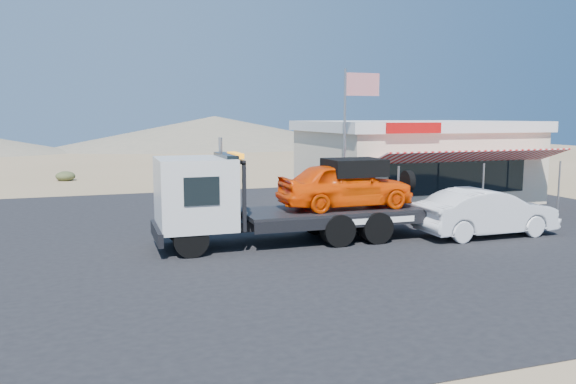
# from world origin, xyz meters

# --- Properties ---
(ground) EXTENTS (120.00, 120.00, 0.00)m
(ground) POSITION_xyz_m (0.00, 0.00, 0.00)
(ground) COLOR #8D7550
(ground) RESTS_ON ground
(asphalt_lot) EXTENTS (32.00, 24.00, 0.02)m
(asphalt_lot) POSITION_xyz_m (2.00, 3.00, 0.01)
(asphalt_lot) COLOR black
(asphalt_lot) RESTS_ON ground
(tow_truck) EXTENTS (8.97, 2.66, 3.00)m
(tow_truck) POSITION_xyz_m (1.17, 1.16, 1.61)
(tow_truck) COLOR black
(tow_truck) RESTS_ON asphalt_lot
(white_sedan) EXTENTS (5.00, 1.77, 1.64)m
(white_sedan) POSITION_xyz_m (8.04, -0.09, 0.84)
(white_sedan) COLOR silver
(white_sedan) RESTS_ON asphalt_lot
(jerky_store) EXTENTS (10.40, 9.97, 3.90)m
(jerky_store) POSITION_xyz_m (10.50, 8.97, 1.99)
(jerky_store) COLOR beige
(jerky_store) RESTS_ON asphalt_lot
(flagpole) EXTENTS (1.55, 0.10, 6.00)m
(flagpole) POSITION_xyz_m (4.93, 4.50, 3.76)
(flagpole) COLOR #99999E
(flagpole) RESTS_ON asphalt_lot
(distant_hills) EXTENTS (126.00, 48.00, 4.20)m
(distant_hills) POSITION_xyz_m (-9.77, 55.14, 1.89)
(distant_hills) COLOR #726B59
(distant_hills) RESTS_ON ground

